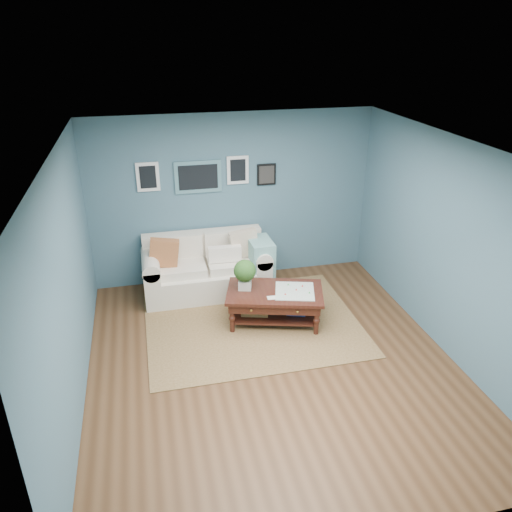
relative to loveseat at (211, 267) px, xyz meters
name	(u,v)px	position (x,y,z in m)	size (l,w,h in m)	color
room_shell	(272,264)	(0.44, -1.97, 0.95)	(5.00, 5.02, 2.70)	brown
area_rug	(252,323)	(0.41, -1.09, -0.41)	(2.97, 2.37, 0.01)	brown
loveseat	(211,267)	(0.00, 0.00, 0.00)	(1.98, 0.90, 1.02)	#F2E6CE
coffee_table	(270,296)	(0.66, -1.08, 0.00)	(1.49, 1.11, 0.93)	black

